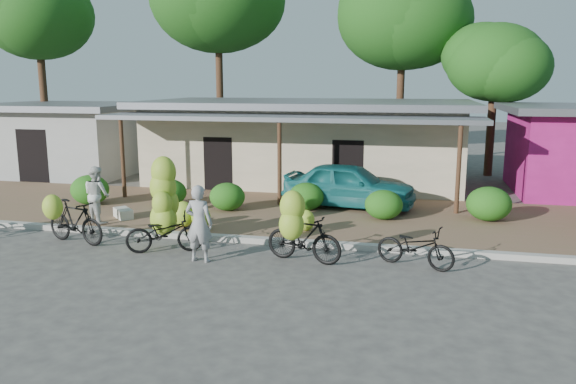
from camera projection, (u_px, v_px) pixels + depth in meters
The scene contains 26 objects.
ground at pixel (217, 266), 12.68m from camera, with size 100.00×100.00×0.00m, color #454240.
sidewalk at pixel (271, 214), 17.46m from camera, with size 60.00×6.00×0.12m, color brown.
curb at pixel (243, 239), 14.58m from camera, with size 60.00×0.25×0.15m, color #A8A399.
shop_main at pixel (307, 141), 22.81m from camera, with size 13.00×8.50×3.35m.
shop_grey at pixel (68, 138), 25.26m from camera, with size 7.00×6.00×3.15m.
tree_back_left at pixel (35, 13), 26.77m from camera, with size 5.35×5.24×9.31m.
tree_center_right at pixel (399, 15), 26.48m from camera, with size 6.25×6.21×9.59m.
tree_near_right at pixel (490, 60), 24.13m from camera, with size 4.34×4.16×6.62m.
hedge_0 at pixel (90, 190), 18.43m from camera, with size 1.26×1.13×0.98m, color #1C5212.
hedge_1 at pixel (170, 192), 18.32m from camera, with size 1.11×1.00×0.86m, color #1C5212.
hedge_2 at pixel (227, 197), 17.58m from camera, with size 1.12×1.01×0.88m, color #1C5212.
hedge_3 at pixel (306, 196), 17.64m from camera, with size 1.11×1.00×0.87m, color #1C5212.
hedge_4 at pixel (384, 205), 16.45m from camera, with size 1.11×1.00×0.87m, color #1C5212.
hedge_5 at pixel (489, 204), 16.25m from camera, with size 1.28×1.16×1.00m, color #1C5212.
bike_left at pixel (73, 220), 14.33m from camera, with size 1.97×1.35×1.40m.
bike_center at pixel (164, 214), 13.83m from camera, with size 1.97×1.43×2.30m.
bike_right at pixel (301, 233), 12.74m from camera, with size 1.94×1.35×1.79m.
bike_far_right at pixel (415, 247), 12.56m from camera, with size 1.90×1.20×0.94m.
loose_banana_a at pixel (184, 214), 15.58m from camera, with size 0.58×0.49×0.73m, color #9DC631.
loose_banana_b at pixel (201, 217), 15.32m from camera, with size 0.54×0.46×0.67m, color #9DC631.
loose_banana_c at pixel (306, 220), 15.18m from camera, with size 0.47×0.40×0.58m, color #9DC631.
sack_near at pixel (171, 218), 16.01m from camera, with size 0.85×0.40×0.30m, color beige.
sack_far at pixel (123, 213), 16.66m from camera, with size 0.75×0.38×0.28m, color beige.
vendor at pixel (199, 223), 12.87m from camera, with size 0.66×0.43×1.81m, color gray.
bystander at pixel (97, 195), 15.98m from camera, with size 0.80×0.62×1.64m, color silver.
teal_van at pixel (349, 185), 17.98m from camera, with size 1.70×4.22×1.44m, color #17696B.
Camera 1 is at (4.23, -11.47, 4.10)m, focal length 35.00 mm.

